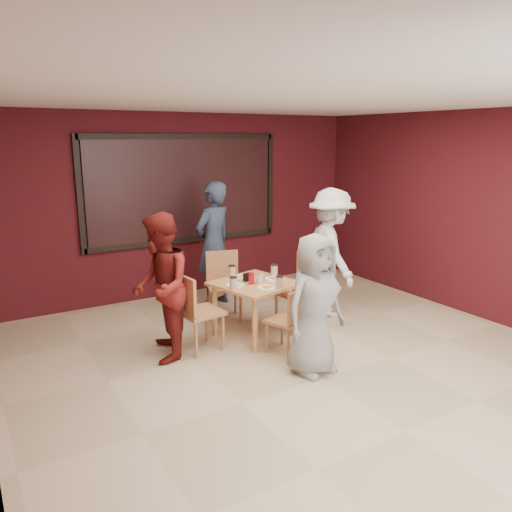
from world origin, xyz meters
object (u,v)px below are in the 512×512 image
chair_left (195,308)px  chair_back (224,281)px  chair_front (290,317)px  diner_right (331,253)px  diner_back (213,244)px  diner_left (161,288)px  chair_right (302,287)px  dining_table (255,288)px  diner_front (315,305)px

chair_left → chair_back: bearing=45.8°
chair_front → chair_back: size_ratio=0.85×
chair_back → diner_right: size_ratio=0.52×
diner_back → diner_left: (-1.32, -1.37, -0.09)m
chair_right → dining_table: bearing=175.8°
diner_back → chair_front: bearing=67.6°
chair_front → diner_right: size_ratio=0.44×
diner_front → diner_right: bearing=38.0°
dining_table → chair_left: bearing=-177.0°
diner_front → diner_right: (1.28, 1.31, 0.14)m
chair_back → diner_right: 1.52m
chair_front → chair_left: (-0.89, 0.63, 0.08)m
diner_back → diner_front: bearing=66.8°
diner_back → diner_left: bearing=24.7°
chair_front → chair_left: chair_left is taller
diner_back → diner_left: size_ratio=1.11×
diner_back → diner_right: bearing=113.5°
chair_right → diner_front: diner_front is taller
chair_back → diner_back: diner_back is taller
chair_back → chair_left: size_ratio=1.00×
chair_left → diner_left: size_ratio=0.56×
dining_table → chair_back: chair_back is taller
diner_right → chair_back: bearing=79.8°
dining_table → chair_front: bearing=-84.5°
chair_right → diner_right: 0.73m
chair_front → chair_back: chair_back is taller
diner_right → diner_front: bearing=151.2°
dining_table → chair_front: 0.70m
dining_table → chair_left: (-0.82, -0.04, -0.09)m
dining_table → diner_left: (-1.22, -0.02, 0.21)m
chair_left → diner_front: 1.42m
dining_table → chair_right: chair_right is taller
chair_left → chair_right: 1.51m
chair_back → diner_back: bearing=76.6°
chair_front → chair_right: size_ratio=0.81×
chair_front → diner_left: bearing=153.0°
dining_table → diner_front: 1.18m
chair_right → diner_right: size_ratio=0.54×
dining_table → diner_left: bearing=-178.9°
dining_table → chair_left: chair_left is taller
chair_front → dining_table: bearing=95.5°
dining_table → diner_left: 1.24m
chair_front → diner_back: bearing=88.8°
diner_front → diner_back: size_ratio=0.82×
diner_front → diner_left: 1.69m
diner_front → dining_table: bearing=83.2°
diner_back → chair_left: bearing=35.0°
chair_front → diner_right: (1.24, 0.81, 0.44)m
dining_table → diner_front: diner_front is taller
chair_front → diner_left: (-1.28, 0.65, 0.38)m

